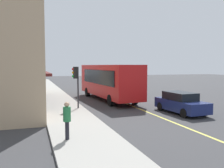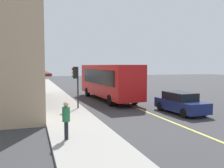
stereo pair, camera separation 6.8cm
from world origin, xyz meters
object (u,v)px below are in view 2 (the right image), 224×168
Objects in this scene: traffic_light at (76,77)px; car_black at (123,88)px; bus at (108,80)px; car_navy at (181,103)px; pedestrian_at_corner at (66,117)px; car_silver at (114,85)px.

car_black is at bearing -40.33° from traffic_light.
bus is 3.52× the size of traffic_light.
car_black is 0.99× the size of car_navy.
traffic_light is 10.89m from car_black.
traffic_light is 0.73× the size of car_black.
car_navy is at bearing -117.36° from traffic_light.
bus is 2.56× the size of car_navy.
bus is 4.90m from car_black.
pedestrian_at_corner is at bearing 154.85° from bus.
bus reaches higher than car_black.
bus is 9.15m from car_silver.
car_navy is at bearing -159.79° from bus.
bus is at bearing 20.21° from car_navy.
traffic_light is at bearing 139.67° from car_black.
pedestrian_at_corner is at bearing 151.41° from car_black.
bus is 2.59× the size of car_black.
car_silver is at bearing -30.30° from traffic_light.
car_black and car_silver have the same top height.
car_silver is at bearing -6.76° from car_black.
traffic_light reaches higher than car_silver.
bus reaches higher than pedestrian_at_corner.
car_silver is at bearing -1.84° from car_navy.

